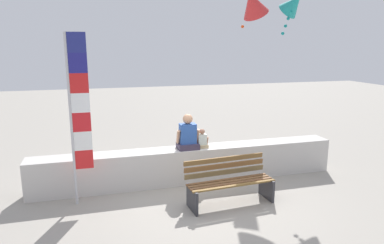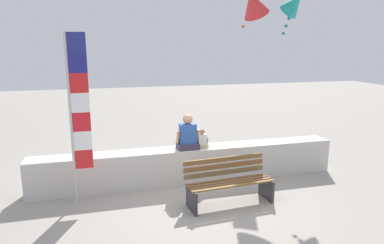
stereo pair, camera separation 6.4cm
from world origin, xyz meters
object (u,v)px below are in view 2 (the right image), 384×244
object	(u,v)px
kite_red	(253,4)
person_child	(202,140)
kite_teal	(294,4)
park_bench	(229,182)
flag_banner	(77,110)
person_adult	(188,135)

from	to	relation	value
kite_red	person_child	bearing A→B (deg)	-147.24
kite_red	kite_teal	bearing A→B (deg)	-17.23
park_bench	flag_banner	bearing A→B (deg)	165.11
person_adult	person_child	distance (m)	0.36
kite_teal	flag_banner	bearing A→B (deg)	-166.35
park_bench	kite_teal	distance (m)	4.82
kite_teal	kite_red	size ratio (longest dim) A/B	1.03
flag_banner	kite_red	world-z (taller)	kite_red
flag_banner	kite_teal	distance (m)	5.80
person_adult	kite_red	xyz separation A→B (m)	(1.96, 1.05, 2.98)
person_child	kite_red	world-z (taller)	kite_red
park_bench	person_adult	bearing A→B (deg)	111.88
person_adult	kite_teal	world-z (taller)	kite_teal
park_bench	kite_red	xyz separation A→B (m)	(1.45, 2.31, 3.66)
person_adult	kite_red	world-z (taller)	kite_red
person_child	flag_banner	xyz separation A→B (m)	(-2.63, -0.52, 0.92)
kite_teal	kite_red	world-z (taller)	kite_red
flag_banner	kite_teal	bearing A→B (deg)	13.65
person_adult	flag_banner	bearing A→B (deg)	-167.23
flag_banner	kite_teal	world-z (taller)	kite_teal
park_bench	person_child	xyz separation A→B (m)	(-0.17, 1.27, 0.54)
kite_teal	person_child	bearing A→B (deg)	-163.89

